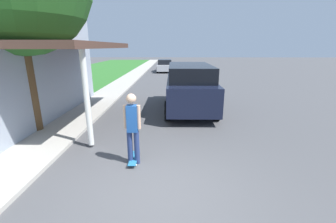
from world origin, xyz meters
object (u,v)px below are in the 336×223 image
at_px(suv_parked, 190,86).
at_px(car_down_street, 165,66).
at_px(skateboarder, 132,126).
at_px(skateboard, 134,158).

bearing_deg(suv_parked, car_down_street, 95.61).
bearing_deg(skateboarder, skateboard, 97.24).
bearing_deg(suv_parked, skateboarder, -109.00).
relative_size(car_down_street, skateboarder, 2.38).
relative_size(car_down_street, skateboard, 5.35).
bearing_deg(car_down_street, skateboarder, -90.34).
bearing_deg(skateboarder, suv_parked, 71.00).
distance_m(suv_parked, car_down_street, 16.64).
bearing_deg(car_down_street, suv_parked, -84.39).
xyz_separation_m(car_down_street, skateboarder, (-0.13, -21.65, 0.32)).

